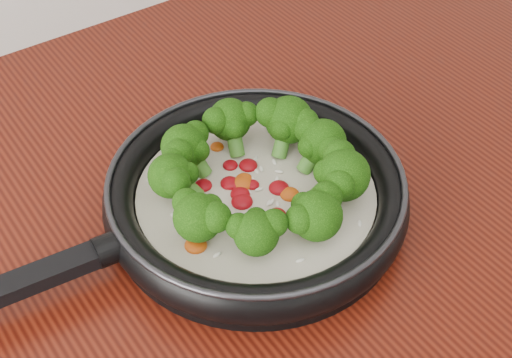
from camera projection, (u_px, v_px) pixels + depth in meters
skillet at (255, 191)px, 0.75m from camera, size 0.49×0.33×0.09m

